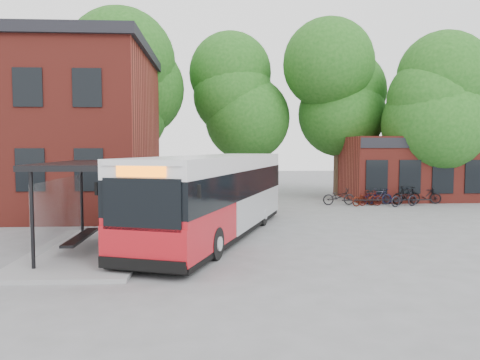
{
  "coord_description": "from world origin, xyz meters",
  "views": [
    {
      "loc": [
        -0.63,
        -15.89,
        3.34
      ],
      "look_at": [
        0.49,
        3.17,
        2.0
      ],
      "focal_mm": 35.0,
      "sensor_mm": 36.0,
      "label": 1
    }
  ],
  "objects": [
    {
      "name": "bicycle_7",
      "position": [
        12.03,
        11.0,
        0.5
      ],
      "size": [
        1.74,
        1.01,
        1.01
      ],
      "primitive_type": "imported",
      "rotation": [
        0.0,
        0.0,
        1.23
      ],
      "color": "black",
      "rests_on": "ground"
    },
    {
      "name": "bicycle_1",
      "position": [
        8.35,
        10.19,
        0.45
      ],
      "size": [
        1.52,
        0.55,
        0.89
      ],
      "primitive_type": "imported",
      "rotation": [
        0.0,
        0.0,
        1.66
      ],
      "color": "#3B0F0B",
      "rests_on": "ground"
    },
    {
      "name": "shop_row",
      "position": [
        15.0,
        14.0,
        2.0
      ],
      "size": [
        14.0,
        6.2,
        4.0
      ],
      "primitive_type": null,
      "color": "maroon",
      "rests_on": "ground"
    },
    {
      "name": "bicycle_0",
      "position": [
        6.66,
        10.66,
        0.49
      ],
      "size": [
        1.89,
        0.72,
        0.98
      ],
      "primitive_type": "imported",
      "rotation": [
        0.0,
        0.0,
        1.61
      ],
      "color": "black",
      "rests_on": "ground"
    },
    {
      "name": "bus_shelter",
      "position": [
        -4.5,
        -1.0,
        1.45
      ],
      "size": [
        3.6,
        7.0,
        2.9
      ],
      "primitive_type": null,
      "color": "black",
      "rests_on": "ground"
    },
    {
      "name": "bicycle_2",
      "position": [
        7.99,
        10.13,
        0.44
      ],
      "size": [
        1.76,
        1.16,
        0.88
      ],
      "primitive_type": "imported",
      "rotation": [
        0.0,
        0.0,
        1.95
      ],
      "color": "#431108",
      "rests_on": "ground"
    },
    {
      "name": "bike_rail",
      "position": [
        9.28,
        10.0,
        0.19
      ],
      "size": [
        5.2,
        0.1,
        0.38
      ],
      "primitive_type": null,
      "color": "black",
      "rests_on": "ground"
    },
    {
      "name": "bicycle_6",
      "position": [
        10.15,
        9.72,
        0.49
      ],
      "size": [
        1.96,
        1.26,
        0.97
      ],
      "primitive_type": "imported",
      "rotation": [
        0.0,
        0.0,
        1.93
      ],
      "color": "black",
      "rests_on": "ground"
    },
    {
      "name": "city_bus",
      "position": [
        -0.51,
        1.4,
        1.52
      ],
      "size": [
        6.26,
        12.11,
        3.03
      ],
      "primitive_type": null,
      "rotation": [
        0.0,
        0.0,
        -0.33
      ],
      "color": "#B0131B",
      "rests_on": "ground"
    },
    {
      "name": "ground",
      "position": [
        0.0,
        0.0,
        0.0
      ],
      "size": [
        100.0,
        100.0,
        0.0
      ],
      "primitive_type": "plane",
      "color": "slate"
    },
    {
      "name": "tree_1",
      "position": [
        1.0,
        17.0,
        5.2
      ],
      "size": [
        7.92,
        7.92,
        10.4
      ],
      "primitive_type": null,
      "color": "#1B5015",
      "rests_on": "ground"
    },
    {
      "name": "bicycle_5",
      "position": [
        10.62,
        10.51,
        0.55
      ],
      "size": [
        1.9,
        0.87,
        1.1
      ],
      "primitive_type": "imported",
      "rotation": [
        0.0,
        0.0,
        1.77
      ],
      "color": "black",
      "rests_on": "ground"
    },
    {
      "name": "tree_3",
      "position": [
        13.0,
        12.0,
        4.64
      ],
      "size": [
        7.04,
        7.04,
        9.28
      ],
      "primitive_type": null,
      "color": "#1B5015",
      "rests_on": "ground"
    },
    {
      "name": "tree_2",
      "position": [
        8.0,
        16.0,
        5.5
      ],
      "size": [
        7.92,
        7.92,
        11.0
      ],
      "primitive_type": null,
      "color": "#1B5015",
      "rests_on": "ground"
    },
    {
      "name": "bicycle_3",
      "position": [
        9.01,
        10.62,
        0.48
      ],
      "size": [
        1.64,
        0.76,
        0.95
      ],
      "primitive_type": "imported",
      "rotation": [
        0.0,
        0.0,
        1.78
      ],
      "color": "#1F202B",
      "rests_on": "ground"
    },
    {
      "name": "tree_0",
      "position": [
        -6.0,
        16.0,
        5.5
      ],
      "size": [
        7.92,
        7.92,
        11.0
      ],
      "primitive_type": null,
      "color": "#1B5015",
      "rests_on": "ground"
    },
    {
      "name": "bicycle_4",
      "position": [
        9.06,
        10.85,
        0.46
      ],
      "size": [
        1.82,
        0.87,
        0.92
      ],
      "primitive_type": "imported",
      "rotation": [
        0.0,
        0.0,
        1.73
      ],
      "color": "#0A0E41",
      "rests_on": "ground"
    }
  ]
}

